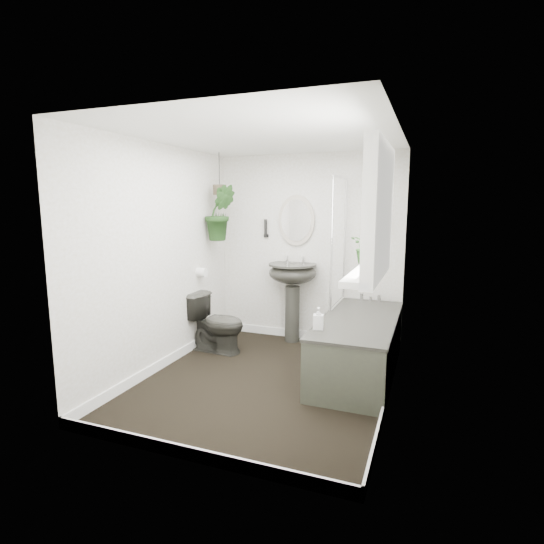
% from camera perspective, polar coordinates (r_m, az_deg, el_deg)
% --- Properties ---
extents(floor, '(2.30, 2.80, 0.02)m').
position_cam_1_polar(floor, '(4.26, -0.74, -14.51)').
color(floor, black).
rests_on(floor, ground).
extents(ceiling, '(2.30, 2.80, 0.02)m').
position_cam_1_polar(ceiling, '(3.95, -0.81, 18.01)').
color(ceiling, white).
rests_on(ceiling, ground).
extents(wall_back, '(2.30, 0.02, 2.30)m').
position_cam_1_polar(wall_back, '(5.27, 4.86, 3.12)').
color(wall_back, white).
rests_on(wall_back, ground).
extents(wall_front, '(2.30, 0.02, 2.30)m').
position_cam_1_polar(wall_front, '(2.70, -11.81, -2.86)').
color(wall_front, white).
rests_on(wall_front, ground).
extents(wall_left, '(0.02, 2.80, 2.30)m').
position_cam_1_polar(wall_left, '(4.50, -14.67, 1.81)').
color(wall_left, white).
rests_on(wall_left, ground).
extents(wall_right, '(0.02, 2.80, 2.30)m').
position_cam_1_polar(wall_right, '(3.68, 16.26, 0.17)').
color(wall_right, white).
rests_on(wall_right, ground).
extents(skirting, '(2.30, 2.80, 0.10)m').
position_cam_1_polar(skirting, '(4.24, -0.74, -13.77)').
color(skirting, white).
rests_on(skirting, floor).
extents(bathtub, '(0.72, 1.72, 0.58)m').
position_cam_1_polar(bathtub, '(4.41, 11.56, -9.69)').
color(bathtub, '#292924').
rests_on(bathtub, floor).
extents(bath_screen, '(0.04, 0.72, 1.40)m').
position_cam_1_polar(bath_screen, '(4.74, 8.96, 3.94)').
color(bath_screen, silver).
rests_on(bath_screen, bathtub).
extents(shower_box, '(0.20, 0.10, 0.35)m').
position_cam_1_polar(shower_box, '(5.01, 13.59, 7.17)').
color(shower_box, white).
rests_on(shower_box, wall_back).
extents(oval_mirror, '(0.46, 0.03, 0.62)m').
position_cam_1_polar(oval_mirror, '(5.25, 3.27, 6.95)').
color(oval_mirror, '#AFA493').
rests_on(oval_mirror, wall_back).
extents(wall_sconce, '(0.04, 0.04, 0.22)m').
position_cam_1_polar(wall_sconce, '(5.38, -0.86, 5.95)').
color(wall_sconce, black).
rests_on(wall_sconce, wall_back).
extents(toilet_roll_holder, '(0.11, 0.11, 0.11)m').
position_cam_1_polar(toilet_roll_holder, '(5.08, -9.45, -0.04)').
color(toilet_roll_holder, white).
rests_on(toilet_roll_holder, wall_left).
extents(window_recess, '(0.08, 1.00, 0.90)m').
position_cam_1_polar(window_recess, '(2.95, 14.22, 7.85)').
color(window_recess, white).
rests_on(window_recess, wall_right).
extents(window_sill, '(0.18, 1.00, 0.04)m').
position_cam_1_polar(window_sill, '(3.00, 12.58, -0.14)').
color(window_sill, white).
rests_on(window_sill, wall_right).
extents(window_blinds, '(0.01, 0.86, 0.76)m').
position_cam_1_polar(window_blinds, '(2.96, 13.35, 7.89)').
color(window_blinds, white).
rests_on(window_blinds, wall_right).
extents(toilet, '(0.69, 0.42, 0.68)m').
position_cam_1_polar(toilet, '(4.99, -7.42, -6.78)').
color(toilet, '#292924').
rests_on(toilet, floor).
extents(pedestal_sink, '(0.68, 0.61, 0.99)m').
position_cam_1_polar(pedestal_sink, '(5.26, 2.74, -4.10)').
color(pedestal_sink, '#292924').
rests_on(pedestal_sink, floor).
extents(sill_plant, '(0.29, 0.27, 0.27)m').
position_cam_1_polar(sill_plant, '(3.28, 12.78, 3.34)').
color(sill_plant, black).
rests_on(sill_plant, window_sill).
extents(hanging_plant, '(0.47, 0.45, 0.66)m').
position_cam_1_polar(hanging_plant, '(5.17, -6.99, 7.90)').
color(hanging_plant, black).
rests_on(hanging_plant, ceiling).
extents(soap_bottle, '(0.11, 0.11, 0.20)m').
position_cam_1_polar(soap_bottle, '(3.87, 6.25, -6.20)').
color(soap_bottle, black).
rests_on(soap_bottle, bathtub).
extents(hanging_pot, '(0.16, 0.16, 0.12)m').
position_cam_1_polar(hanging_pot, '(5.18, -7.05, 10.91)').
color(hanging_pot, '#3E3527').
rests_on(hanging_pot, ceiling).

